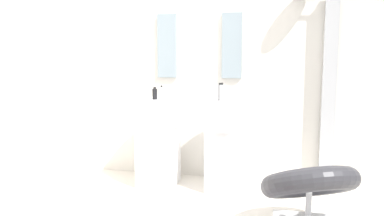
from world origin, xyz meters
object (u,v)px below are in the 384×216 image
(pedestal_sink_right, at_px, (226,142))
(soap_bottle_black, at_px, (155,94))
(shower_column, at_px, (327,87))
(soap_bottle_white, at_px, (162,92))
(soap_bottle_grey, at_px, (221,92))
(soap_bottle_clear, at_px, (222,93))
(pedestal_sink_left, at_px, (158,139))
(lounge_chair, at_px, (309,189))

(pedestal_sink_right, relative_size, soap_bottle_black, 8.27)
(shower_column, bearing_deg, soap_bottle_white, -173.46)
(soap_bottle_black, xyz_separation_m, soap_bottle_grey, (0.68, 0.05, 0.02))
(soap_bottle_black, distance_m, soap_bottle_clear, 0.71)
(pedestal_sink_right, height_order, shower_column, shower_column)
(soap_bottle_black, bearing_deg, shower_column, 14.93)
(pedestal_sink_left, height_order, soap_bottle_grey, soap_bottle_grey)
(shower_column, xyz_separation_m, soap_bottle_black, (-1.75, -0.47, -0.06))
(shower_column, distance_m, soap_bottle_black, 1.82)
(pedestal_sink_right, height_order, soap_bottle_clear, soap_bottle_clear)
(pedestal_sink_left, distance_m, soap_bottle_black, 0.53)
(soap_bottle_white, bearing_deg, lounge_chair, -32.89)
(lounge_chair, distance_m, soap_bottle_white, 1.93)
(lounge_chair, height_order, soap_bottle_grey, soap_bottle_grey)
(soap_bottle_clear, relative_size, soap_bottle_grey, 1.04)
(soap_bottle_black, bearing_deg, pedestal_sink_left, 95.71)
(soap_bottle_black, relative_size, soap_bottle_clear, 0.70)
(pedestal_sink_right, relative_size, soap_bottle_grey, 5.98)
(pedestal_sink_left, bearing_deg, soap_bottle_black, -84.29)
(soap_bottle_white, xyz_separation_m, soap_bottle_grey, (0.69, -0.21, 0.03))
(shower_column, height_order, soap_bottle_clear, shower_column)
(pedestal_sink_left, relative_size, lounge_chair, 1.03)
(pedestal_sink_right, xyz_separation_m, soap_bottle_clear, (-0.03, -0.17, 0.54))
(pedestal_sink_left, distance_m, lounge_chair, 1.77)
(pedestal_sink_right, bearing_deg, soap_bottle_black, -168.74)
(soap_bottle_black, height_order, soap_bottle_grey, soap_bottle_grey)
(soap_bottle_black, bearing_deg, soap_bottle_grey, 4.38)
(soap_bottle_clear, bearing_deg, shower_column, 25.08)
(shower_column, bearing_deg, pedestal_sink_right, -162.52)
(lounge_chair, relative_size, soap_bottle_clear, 5.60)
(pedestal_sink_left, relative_size, pedestal_sink_right, 1.00)
(pedestal_sink_right, distance_m, soap_bottle_white, 0.91)
(pedestal_sink_right, height_order, soap_bottle_white, soap_bottle_white)
(pedestal_sink_left, distance_m, soap_bottle_clear, 0.91)
(shower_column, distance_m, lounge_chair, 1.41)
(shower_column, distance_m, soap_bottle_clear, 1.16)
(lounge_chair, relative_size, soap_bottle_black, 8.03)
(soap_bottle_clear, relative_size, soap_bottle_white, 1.49)
(pedestal_sink_right, bearing_deg, pedestal_sink_left, 180.00)
(soap_bottle_black, relative_size, soap_bottle_grey, 0.72)
(soap_bottle_clear, bearing_deg, soap_bottle_grey, 108.91)
(soap_bottle_clear, bearing_deg, pedestal_sink_right, 80.92)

